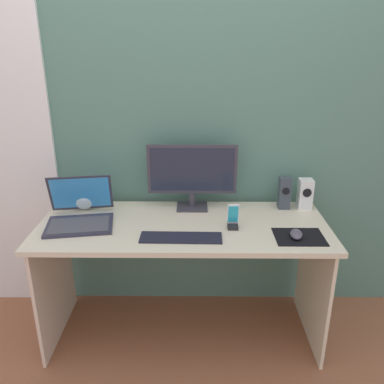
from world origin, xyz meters
The scene contains 12 objects.
ground_plane centered at (0.00, 0.00, 0.00)m, with size 8.00×8.00×0.00m, color brown.
wall_back centered at (0.00, 0.37, 1.25)m, with size 6.00×0.04×2.50m, color slate.
desk centered at (0.00, 0.00, 0.58)m, with size 1.57×0.63×0.72m.
monitor centered at (0.05, 0.22, 0.94)m, with size 0.52×0.14×0.39m.
speaker_right centered at (0.71, 0.23, 0.81)m, with size 0.08×0.08×0.18m.
speaker_near_monitor centered at (0.59, 0.23, 0.82)m, with size 0.07×0.07×0.19m.
laptop centered at (-0.56, 0.01, 0.77)m, with size 0.40×0.39×0.24m.
fishbowl centered at (-0.59, 0.21, 0.80)m, with size 0.16×0.16×0.16m, color silver.
keyboard_external centered at (-0.01, -0.17, 0.73)m, with size 0.41×0.12×0.01m, color black.
mousepad centered at (0.60, -0.15, 0.73)m, with size 0.25×0.20×0.00m, color black.
mouse centered at (0.58, -0.16, 0.75)m, with size 0.06×0.10×0.04m, color #504A56.
phone_in_dock centered at (0.27, -0.05, 0.77)m, with size 0.06×0.05×0.14m.
Camera 1 is at (0.07, -1.96, 1.67)m, focal length 37.28 mm.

